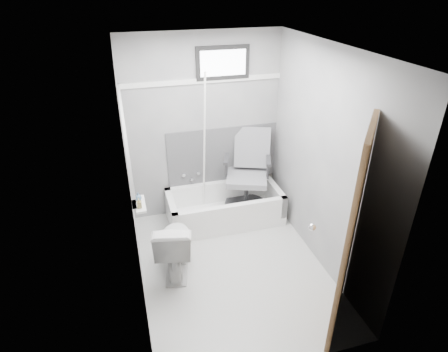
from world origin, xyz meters
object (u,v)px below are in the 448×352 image
object	(u,v)px
toilet	(175,245)
soap_bottle_b	(138,196)
office_chair	(247,173)
bathtub	(225,206)
soap_bottle_a	(139,203)
door	(399,254)

from	to	relation	value
toilet	soap_bottle_b	bearing A→B (deg)	-5.68
office_chair	bathtub	bearing A→B (deg)	-151.63
soap_bottle_b	bathtub	bearing A→B (deg)	31.75
toilet	soap_bottle_b	xyz separation A→B (m)	(-0.32, 0.10, 0.61)
bathtub	toilet	bearing A→B (deg)	-135.01
office_chair	toilet	distance (m)	1.42
toilet	soap_bottle_b	world-z (taller)	soap_bottle_b
soap_bottle_a	door	bearing A→B (deg)	-35.70
bathtub	toilet	distance (m)	1.13
soap_bottle_a	soap_bottle_b	world-z (taller)	soap_bottle_a
bathtub	soap_bottle_b	world-z (taller)	soap_bottle_b
bathtub	soap_bottle_a	distance (m)	1.58
office_chair	soap_bottle_a	bearing A→B (deg)	-127.87
soap_bottle_a	bathtub	bearing A→B (deg)	36.66
office_chair	soap_bottle_b	size ratio (longest dim) A/B	12.14
bathtub	soap_bottle_a	bearing A→B (deg)	-143.34
office_chair	door	distance (m)	2.33
bathtub	office_chair	world-z (taller)	office_chair
office_chair	door	world-z (taller)	door
soap_bottle_b	door	bearing A→B (deg)	-38.36
bathtub	office_chair	distance (m)	0.55
office_chair	toilet	xyz separation A→B (m)	(-1.11, -0.84, -0.31)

